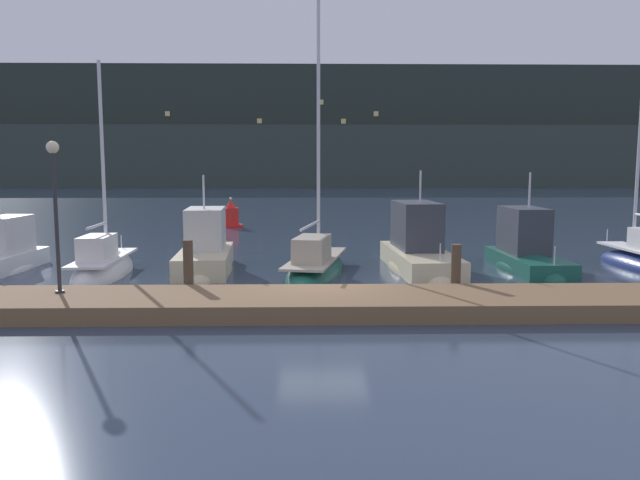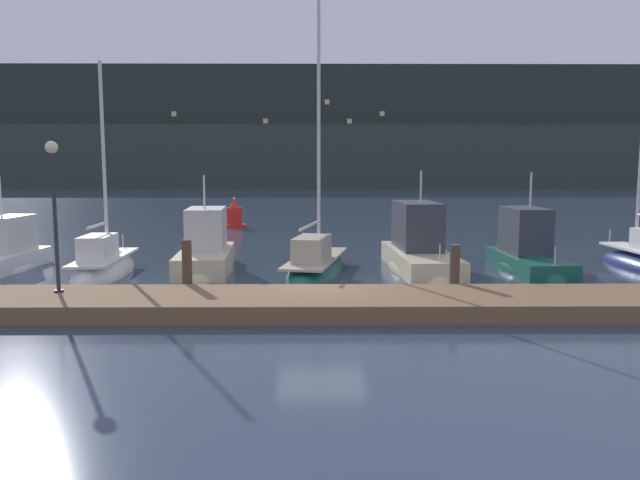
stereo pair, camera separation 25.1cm
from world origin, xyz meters
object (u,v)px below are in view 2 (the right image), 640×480
(sailboat_berth_4, at_px, (316,269))
(dock_lamppost, at_px, (54,192))
(motorboat_berth_6, at_px, (528,260))
(channel_buoy, at_px, (234,216))
(sailboat_berth_2, at_px, (104,271))
(motorboat_berth_3, at_px, (206,260))
(motorboat_berth_1, at_px, (5,261))
(motorboat_berth_5, at_px, (419,259))

(sailboat_berth_4, distance_m, dock_lamppost, 9.02)
(motorboat_berth_6, bearing_deg, channel_buoy, 129.07)
(sailboat_berth_4, bearing_deg, dock_lamppost, -142.01)
(sailboat_berth_2, distance_m, motorboat_berth_3, 3.45)
(motorboat_berth_1, distance_m, channel_buoy, 16.56)
(channel_buoy, relative_size, dock_lamppost, 0.46)
(motorboat_berth_1, distance_m, motorboat_berth_3, 7.20)
(motorboat_berth_1, height_order, sailboat_berth_4, sailboat_berth_4)
(motorboat_berth_6, distance_m, channel_buoy, 19.83)
(motorboat_berth_1, height_order, dock_lamppost, dock_lamppost)
(motorboat_berth_6, xyz_separation_m, dock_lamppost, (-14.36, -5.96, 2.72))
(motorboat_berth_5, bearing_deg, channel_buoy, 119.24)
(sailboat_berth_2, xyz_separation_m, dock_lamppost, (0.50, -5.00, 2.94))
(motorboat_berth_3, xyz_separation_m, motorboat_berth_5, (7.66, 0.04, 0.04))
(sailboat_berth_4, relative_size, dock_lamppost, 2.62)
(sailboat_berth_4, bearing_deg, channel_buoy, 106.84)
(motorboat_berth_3, distance_m, motorboat_berth_6, 11.55)
(sailboat_berth_2, relative_size, motorboat_berth_5, 1.23)
(motorboat_berth_3, bearing_deg, motorboat_berth_6, 0.07)
(motorboat_berth_5, relative_size, dock_lamppost, 1.67)
(sailboat_berth_2, relative_size, channel_buoy, 4.48)
(motorboat_berth_5, distance_m, motorboat_berth_6, 3.90)
(sailboat_berth_2, relative_size, motorboat_berth_6, 1.48)
(sailboat_berth_4, height_order, motorboat_berth_5, sailboat_berth_4)
(motorboat_berth_3, height_order, sailboat_berth_4, sailboat_berth_4)
(sailboat_berth_2, height_order, channel_buoy, sailboat_berth_2)
(motorboat_berth_3, bearing_deg, sailboat_berth_4, -9.95)
(dock_lamppost, bearing_deg, motorboat_berth_1, 126.10)
(motorboat_berth_3, distance_m, channel_buoy, 15.44)
(motorboat_berth_6, height_order, channel_buoy, motorboat_berth_6)
(motorboat_berth_6, relative_size, channel_buoy, 3.04)
(motorboat_berth_3, bearing_deg, channel_buoy, 93.51)
(sailboat_berth_2, distance_m, sailboat_berth_4, 7.24)
(motorboat_berth_3, height_order, motorboat_berth_5, motorboat_berth_5)
(sailboat_berth_2, bearing_deg, motorboat_berth_5, 5.16)
(sailboat_berth_2, distance_m, dock_lamppost, 5.82)
(motorboat_berth_3, bearing_deg, motorboat_berth_5, 0.30)
(sailboat_berth_4, xyz_separation_m, channel_buoy, (-4.87, 16.10, 0.47))
(motorboat_berth_5, xyz_separation_m, channel_buoy, (-8.60, 15.37, 0.24))
(motorboat_berth_1, bearing_deg, channel_buoy, 67.81)
(motorboat_berth_3, xyz_separation_m, sailboat_berth_4, (3.93, -0.69, -0.19))
(motorboat_berth_5, bearing_deg, sailboat_berth_4, -168.93)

